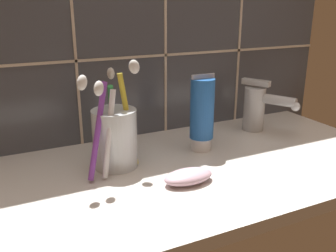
% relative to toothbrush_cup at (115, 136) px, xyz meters
% --- Properties ---
extents(sink_counter, '(0.72, 0.37, 0.02)m').
position_rel_toothbrush_cup_xyz_m(sink_counter, '(0.14, -0.05, -0.06)').
color(sink_counter, silver).
rests_on(sink_counter, ground).
extents(tile_wall_backsplash, '(0.82, 0.02, 0.48)m').
position_rel_toothbrush_cup_xyz_m(tile_wall_backsplash, '(0.14, 0.14, 0.16)').
color(tile_wall_backsplash, '#4C515B').
rests_on(tile_wall_backsplash, ground).
extents(toothbrush_cup, '(0.11, 0.14, 0.18)m').
position_rel_toothbrush_cup_xyz_m(toothbrush_cup, '(0.00, 0.00, 0.00)').
color(toothbrush_cup, silver).
rests_on(toothbrush_cup, sink_counter).
extents(toothpaste_tube, '(0.05, 0.04, 0.14)m').
position_rel_toothbrush_cup_xyz_m(toothpaste_tube, '(0.17, 0.00, 0.02)').
color(toothpaste_tube, white).
rests_on(toothpaste_tube, sink_counter).
extents(sink_faucet, '(0.07, 0.12, 0.11)m').
position_rel_toothbrush_cup_xyz_m(sink_faucet, '(0.33, 0.04, -0.00)').
color(sink_faucet, silver).
rests_on(sink_faucet, sink_counter).
extents(soap_bar, '(0.08, 0.04, 0.02)m').
position_rel_toothbrush_cup_xyz_m(soap_bar, '(0.08, -0.11, -0.04)').
color(soap_bar, '#DBB2C6').
rests_on(soap_bar, sink_counter).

